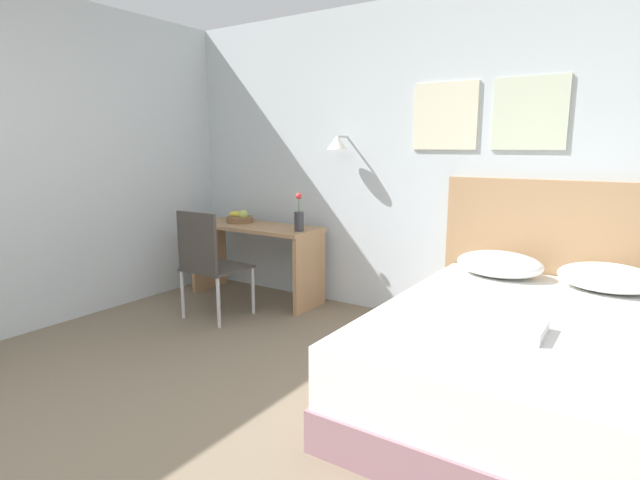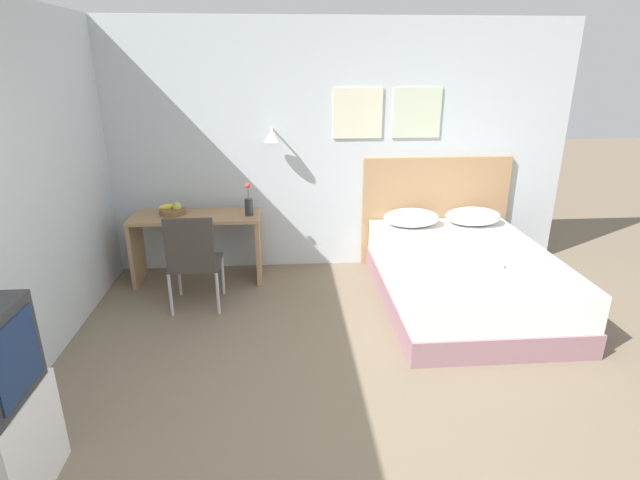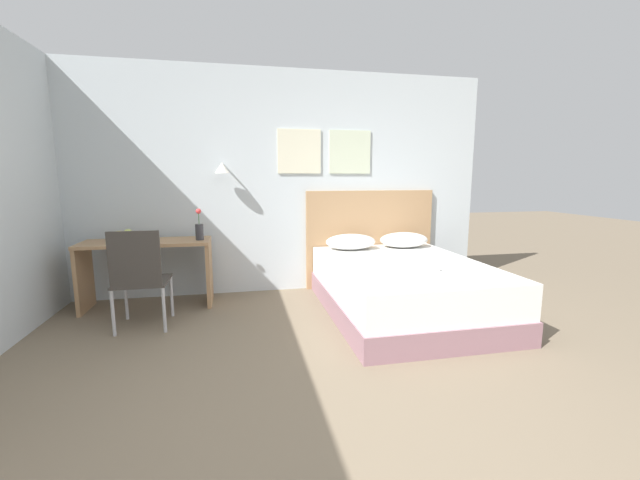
{
  "view_description": "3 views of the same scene",
  "coord_description": "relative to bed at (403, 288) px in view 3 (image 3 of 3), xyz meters",
  "views": [
    {
      "loc": [
        1.76,
        -0.95,
        1.46
      ],
      "look_at": [
        -0.21,
        2.02,
        0.79
      ],
      "focal_mm": 28.0,
      "sensor_mm": 36.0,
      "label": 1
    },
    {
      "loc": [
        -0.45,
        -2.36,
        2.23
      ],
      "look_at": [
        -0.14,
        1.74,
        0.74
      ],
      "focal_mm": 28.0,
      "sensor_mm": 36.0,
      "label": 2
    },
    {
      "loc": [
        -0.4,
        -1.78,
        1.4
      ],
      "look_at": [
        0.3,
        1.52,
        0.86
      ],
      "focal_mm": 22.0,
      "sensor_mm": 36.0,
      "label": 3
    }
  ],
  "objects": [
    {
      "name": "flower_vase",
      "position": [
        -2.06,
        0.72,
        0.57
      ],
      "size": [
        0.09,
        0.09,
        0.34
      ],
      "color": "#333338",
      "rests_on": "desk"
    },
    {
      "name": "bed",
      "position": [
        0.0,
        0.0,
        0.0
      ],
      "size": [
        1.54,
        2.09,
        0.54
      ],
      "color": "gray",
      "rests_on": "ground_plane"
    },
    {
      "name": "ground_plane",
      "position": [
        -1.25,
        -1.88,
        -0.27
      ],
      "size": [
        24.0,
        24.0,
        0.0
      ],
      "primitive_type": "plane",
      "color": "#756651"
    },
    {
      "name": "pillow_right",
      "position": [
        0.34,
        0.79,
        0.36
      ],
      "size": [
        0.6,
        0.41,
        0.18
      ],
      "color": "white",
      "rests_on": "bed"
    },
    {
      "name": "wall_back",
      "position": [
        -1.25,
        1.13,
        1.06
      ],
      "size": [
        5.35,
        0.31,
        2.65
      ],
      "color": "silver",
      "rests_on": "ground_plane"
    },
    {
      "name": "desk",
      "position": [
        -2.62,
        0.76,
        0.25
      ],
      "size": [
        1.31,
        0.5,
        0.72
      ],
      "color": "#A87F56",
      "rests_on": "ground_plane"
    },
    {
      "name": "folded_towel_near_foot",
      "position": [
        -0.03,
        -0.31,
        0.3
      ],
      "size": [
        0.36,
        0.28,
        0.06
      ],
      "color": "white",
      "rests_on": "bed"
    },
    {
      "name": "headboard",
      "position": [
        -0.0,
        1.07,
        0.35
      ],
      "size": [
        1.66,
        0.06,
        1.23
      ],
      "color": "#A87F56",
      "rests_on": "ground_plane"
    },
    {
      "name": "desk_chair",
      "position": [
        -2.55,
        0.06,
        0.27
      ],
      "size": [
        0.47,
        0.47,
        0.94
      ],
      "color": "#3D3833",
      "rests_on": "ground_plane"
    },
    {
      "name": "fruit_bowl",
      "position": [
        -2.85,
        0.81,
        0.5
      ],
      "size": [
        0.27,
        0.26,
        0.13
      ],
      "color": "brown",
      "rests_on": "desk"
    },
    {
      "name": "pillow_left",
      "position": [
        -0.34,
        0.79,
        0.36
      ],
      "size": [
        0.6,
        0.41,
        0.18
      ],
      "color": "white",
      "rests_on": "bed"
    }
  ]
}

